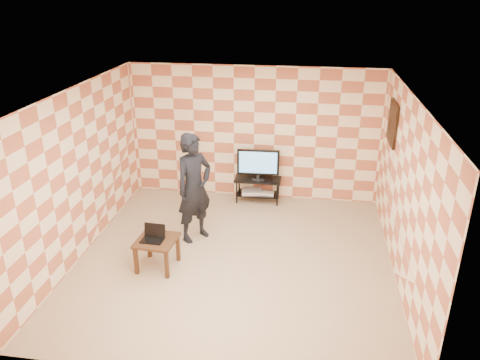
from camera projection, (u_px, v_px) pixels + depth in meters
name	position (u px, v px, depth m)	size (l,w,h in m)	color
floor	(235.00, 259.00, 7.59)	(5.00, 5.00, 0.00)	tan
wall_back	(254.00, 134.00, 9.33)	(5.00, 0.02, 2.70)	#FFE8BB
wall_front	(195.00, 280.00, 4.79)	(5.00, 0.02, 2.70)	#FFE8BB
wall_left	(78.00, 174.00, 7.40)	(0.02, 5.00, 2.70)	#FFE8BB
wall_right	(406.00, 194.00, 6.72)	(0.02, 5.00, 2.70)	#FFE8BB
ceiling	(234.00, 95.00, 6.53)	(5.00, 5.00, 0.02)	white
wall_art	(393.00, 123.00, 7.90)	(0.04, 0.72, 0.72)	black
tv_stand	(258.00, 185.00, 9.46)	(0.93, 0.42, 0.50)	black
tv	(258.00, 163.00, 9.27)	(0.84, 0.17, 0.61)	black
dvd_player	(252.00, 192.00, 9.53)	(0.42, 0.30, 0.07)	silver
game_console	(268.00, 193.00, 9.47)	(0.23, 0.17, 0.05)	silver
side_table	(157.00, 244.00, 7.24)	(0.64, 0.64, 0.50)	#331F0F
laptop	(153.00, 236.00, 7.19)	(0.35, 0.28, 0.23)	black
person	(194.00, 188.00, 7.87)	(0.70, 0.46, 1.91)	black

